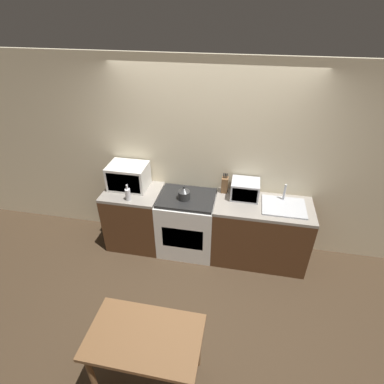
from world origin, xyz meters
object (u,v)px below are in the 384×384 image
object	(u,v)px
stove_range	(187,224)
microwave	(128,176)
bottle	(128,194)
kettle	(184,193)
toaster_oven	(245,189)
dining_table	(145,343)

from	to	relation	value
stove_range	microwave	world-z (taller)	microwave
bottle	microwave	bearing A→B (deg)	108.45
kettle	bottle	xyz separation A→B (m)	(-0.71, -0.16, 0.00)
kettle	microwave	distance (m)	0.83
stove_range	toaster_oven	distance (m)	0.95
stove_range	microwave	xyz separation A→B (m)	(-0.83, 0.09, 0.62)
stove_range	microwave	size ratio (longest dim) A/B	1.74
dining_table	bottle	bearing A→B (deg)	114.48
stove_range	toaster_oven	world-z (taller)	toaster_oven
kettle	toaster_oven	bearing A→B (deg)	13.85
toaster_oven	kettle	bearing A→B (deg)	-166.15
microwave	dining_table	world-z (taller)	microwave
bottle	dining_table	size ratio (longest dim) A/B	0.24
stove_range	bottle	distance (m)	0.93
stove_range	kettle	size ratio (longest dim) A/B	4.65
microwave	stove_range	bearing A→B (deg)	-6.49
stove_range	dining_table	bearing A→B (deg)	-89.20
bottle	toaster_oven	distance (m)	1.52
microwave	dining_table	size ratio (longest dim) A/B	0.54
toaster_oven	dining_table	distance (m)	2.17
microwave	dining_table	xyz separation A→B (m)	(0.86, -1.97, -0.44)
microwave	dining_table	distance (m)	2.19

